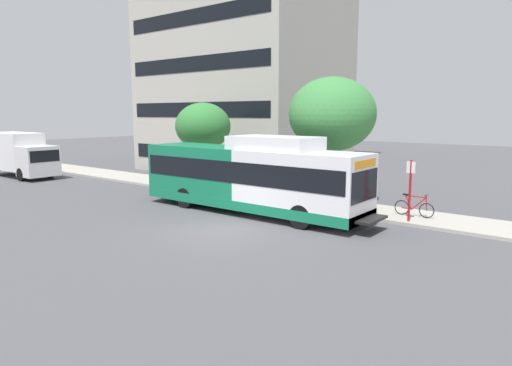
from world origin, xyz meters
TOP-DOWN VIEW (x-y plane):
  - ground_plane at (0.00, 8.00)m, footprint 120.00×120.00m
  - sidewalk_curb at (7.00, 6.00)m, footprint 3.00×56.00m
  - transit_bus at (3.54, 1.14)m, footprint 2.58×12.25m
  - bus_stop_sign_pole at (5.84, -5.58)m, footprint 0.10×0.36m
  - bicycle_parked at (6.91, -5.44)m, footprint 0.52×1.76m
  - street_tree_near_stop at (7.76, -0.78)m, footprint 4.41×4.41m
  - street_tree_mid_block at (7.62, 8.25)m, footprint 3.48×3.48m
  - box_truck_background at (2.57, 22.18)m, footprint 2.32×7.01m
  - lattice_comm_tower at (19.51, 27.85)m, footprint 1.10×1.10m

SIDE VIEW (x-z plane):
  - ground_plane at x=0.00m, z-range 0.00..0.00m
  - sidewalk_curb at x=7.00m, z-range 0.00..0.14m
  - bicycle_parked at x=6.91m, z-range 0.05..1.07m
  - bus_stop_sign_pole at x=5.84m, z-range 0.35..2.95m
  - transit_bus at x=3.54m, z-range -0.12..3.53m
  - box_truck_background at x=2.57m, z-range 0.12..3.37m
  - street_tree_mid_block at x=7.62m, z-range 1.25..6.45m
  - street_tree_near_stop at x=7.76m, z-range 1.43..7.78m
  - lattice_comm_tower at x=19.51m, z-range -4.29..20.67m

